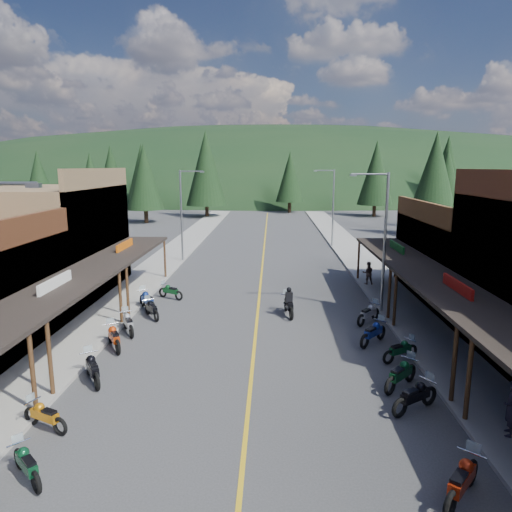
# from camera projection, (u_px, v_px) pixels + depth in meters

# --- Properties ---
(ground) EXTENTS (220.00, 220.00, 0.00)m
(ground) POSITION_uv_depth(u_px,v_px,m) (252.00, 373.00, 18.64)
(ground) COLOR #38383A
(ground) RESTS_ON ground
(centerline) EXTENTS (0.15, 90.00, 0.01)m
(centerline) POSITION_uv_depth(u_px,v_px,m) (262.00, 267.00, 38.25)
(centerline) COLOR gold
(centerline) RESTS_ON ground
(sidewalk_west) EXTENTS (3.40, 94.00, 0.15)m
(sidewalk_west) POSITION_uv_depth(u_px,v_px,m) (159.00, 265.00, 38.54)
(sidewalk_west) COLOR gray
(sidewalk_west) RESTS_ON ground
(sidewalk_east) EXTENTS (3.40, 94.00, 0.15)m
(sidewalk_east) POSITION_uv_depth(u_px,v_px,m) (367.00, 267.00, 37.94)
(sidewalk_east) COLOR gray
(sidewalk_east) RESTS_ON ground
(shop_west_3) EXTENTS (10.90, 10.20, 8.20)m
(shop_west_3) POSITION_uv_depth(u_px,v_px,m) (47.00, 242.00, 29.51)
(shop_west_3) COLOR brown
(shop_west_3) RESTS_ON ground
(shop_east_3) EXTENTS (10.90, 10.20, 6.20)m
(shop_east_3) POSITION_uv_depth(u_px,v_px,m) (477.00, 260.00, 28.76)
(shop_east_3) COLOR #4C2D16
(shop_east_3) RESTS_ON ground
(streetlight_1) EXTENTS (2.16, 0.18, 8.00)m
(streetlight_1) POSITION_uv_depth(u_px,v_px,m) (183.00, 211.00, 39.59)
(streetlight_1) COLOR gray
(streetlight_1) RESTS_ON ground
(streetlight_2) EXTENTS (2.16, 0.18, 8.00)m
(streetlight_2) POSITION_uv_depth(u_px,v_px,m) (382.00, 237.00, 25.39)
(streetlight_2) COLOR gray
(streetlight_2) RESTS_ON ground
(streetlight_3) EXTENTS (2.16, 0.18, 8.00)m
(streetlight_3) POSITION_uv_depth(u_px,v_px,m) (332.00, 204.00, 46.96)
(streetlight_3) COLOR gray
(streetlight_3) RESTS_ON ground
(ridge_hill) EXTENTS (310.00, 140.00, 60.00)m
(ridge_hill) POSITION_uv_depth(u_px,v_px,m) (270.00, 192.00, 151.01)
(ridge_hill) COLOR black
(ridge_hill) RESTS_ON ground
(pine_0) EXTENTS (5.04, 5.04, 11.00)m
(pine_0) POSITION_uv_depth(u_px,v_px,m) (39.00, 177.00, 79.54)
(pine_0) COLOR black
(pine_0) RESTS_ON ground
(pine_1) EXTENTS (5.88, 5.88, 12.50)m
(pine_1) POSITION_uv_depth(u_px,v_px,m) (142.00, 172.00, 86.69)
(pine_1) COLOR black
(pine_1) RESTS_ON ground
(pine_2) EXTENTS (6.72, 6.72, 14.00)m
(pine_2) POSITION_uv_depth(u_px,v_px,m) (206.00, 168.00, 74.30)
(pine_2) COLOR black
(pine_2) RESTS_ON ground
(pine_3) EXTENTS (5.04, 5.04, 11.00)m
(pine_3) POSITION_uv_depth(u_px,v_px,m) (290.00, 177.00, 81.96)
(pine_3) COLOR black
(pine_3) RESTS_ON ground
(pine_4) EXTENTS (5.88, 5.88, 12.50)m
(pine_4) POSITION_uv_depth(u_px,v_px,m) (376.00, 173.00, 75.46)
(pine_4) COLOR black
(pine_4) RESTS_ON ground
(pine_5) EXTENTS (6.72, 6.72, 14.00)m
(pine_5) POSITION_uv_depth(u_px,v_px,m) (447.00, 168.00, 86.53)
(pine_5) COLOR black
(pine_5) RESTS_ON ground
(pine_7) EXTENTS (5.88, 5.88, 12.50)m
(pine_7) POSITION_uv_depth(u_px,v_px,m) (111.00, 172.00, 92.85)
(pine_7) COLOR black
(pine_7) RESTS_ON ground
(pine_8) EXTENTS (4.48, 4.48, 10.00)m
(pine_8) POSITION_uv_depth(u_px,v_px,m) (91.00, 185.00, 57.45)
(pine_8) COLOR black
(pine_8) RESTS_ON ground
(pine_9) EXTENTS (4.93, 4.93, 10.80)m
(pine_9) POSITION_uv_depth(u_px,v_px,m) (446.00, 181.00, 60.71)
(pine_9) COLOR black
(pine_9) RESTS_ON ground
(pine_10) EXTENTS (5.38, 5.38, 11.60)m
(pine_10) POSITION_uv_depth(u_px,v_px,m) (144.00, 177.00, 66.97)
(pine_10) COLOR black
(pine_10) RESTS_ON ground
(pine_11) EXTENTS (5.82, 5.82, 12.40)m
(pine_11) POSITION_uv_depth(u_px,v_px,m) (435.00, 176.00, 53.83)
(pine_11) COLOR black
(pine_11) RESTS_ON ground
(bike_west_5) EXTENTS (1.78, 1.74, 1.07)m
(bike_west_5) POSITION_uv_depth(u_px,v_px,m) (27.00, 463.00, 12.18)
(bike_west_5) COLOR #0D4123
(bike_west_5) RESTS_ON ground
(bike_west_6) EXTENTS (1.97, 1.36, 1.07)m
(bike_west_6) POSITION_uv_depth(u_px,v_px,m) (45.00, 415.00, 14.54)
(bike_west_6) COLOR #BF710D
(bike_west_6) RESTS_ON ground
(bike_west_7) EXTENTS (1.76, 2.21, 1.24)m
(bike_west_7) POSITION_uv_depth(u_px,v_px,m) (92.00, 367.00, 17.77)
(bike_west_7) COLOR black
(bike_west_7) RESTS_ON ground
(bike_west_8) EXTENTS (1.73, 2.24, 1.24)m
(bike_west_8) POSITION_uv_depth(u_px,v_px,m) (114.00, 336.00, 21.03)
(bike_west_8) COLOR #C43A0E
(bike_west_8) RESTS_ON ground
(bike_west_9) EXTENTS (1.61, 2.18, 1.20)m
(bike_west_9) POSITION_uv_depth(u_px,v_px,m) (128.00, 322.00, 22.98)
(bike_west_9) COLOR #A5A5AA
(bike_west_9) RESTS_ON ground
(bike_west_10) EXTENTS (1.66, 2.01, 1.13)m
(bike_west_10) POSITION_uv_depth(u_px,v_px,m) (152.00, 308.00, 25.31)
(bike_west_10) COLOR black
(bike_west_10) RESTS_ON ground
(bike_west_11) EXTENTS (1.95, 2.29, 1.30)m
(bike_west_11) POSITION_uv_depth(u_px,v_px,m) (147.00, 300.00, 26.68)
(bike_west_11) COLOR navy
(bike_west_11) RESTS_ON ground
(bike_west_12) EXTENTS (1.97, 1.50, 1.09)m
(bike_west_12) POSITION_uv_depth(u_px,v_px,m) (171.00, 291.00, 29.01)
(bike_west_12) COLOR #0E481E
(bike_west_12) RESTS_ON ground
(bike_east_5) EXTENTS (1.99, 2.17, 1.26)m
(bike_east_5) POSITION_uv_depth(u_px,v_px,m) (462.00, 479.00, 11.41)
(bike_east_5) COLOR #A1220B
(bike_east_5) RESTS_ON ground
(bike_east_6) EXTENTS (2.18, 1.80, 1.23)m
(bike_east_6) POSITION_uv_depth(u_px,v_px,m) (415.00, 395.00, 15.64)
(bike_east_6) COLOR black
(bike_east_6) RESTS_ON ground
(bike_east_7) EXTENTS (2.02, 2.07, 1.24)m
(bike_east_7) POSITION_uv_depth(u_px,v_px,m) (401.00, 373.00, 17.29)
(bike_east_7) COLOR #0D4420
(bike_east_7) RESTS_ON ground
(bike_east_8) EXTENTS (1.97, 1.51, 1.09)m
(bike_east_8) POSITION_uv_depth(u_px,v_px,m) (400.00, 349.00, 19.72)
(bike_east_8) COLOR #0D4121
(bike_east_8) RESTS_ON ground
(bike_east_9) EXTENTS (1.99, 2.11, 1.24)m
(bike_east_9) POSITION_uv_depth(u_px,v_px,m) (373.00, 332.00, 21.60)
(bike_east_9) COLOR navy
(bike_east_9) RESTS_ON ground
(bike_east_10) EXTENTS (1.91, 2.02, 1.19)m
(bike_east_10) POSITION_uv_depth(u_px,v_px,m) (369.00, 313.00, 24.47)
(bike_east_10) COLOR #A1A1A6
(bike_east_10) RESTS_ON ground
(rider_on_bike) EXTENTS (1.09, 2.36, 1.73)m
(rider_on_bike) POSITION_uv_depth(u_px,v_px,m) (289.00, 304.00, 25.74)
(rider_on_bike) COLOR black
(rider_on_bike) RESTS_ON ground
(pedestrian_east_a) EXTENTS (0.64, 0.77, 1.81)m
(pedestrian_east_a) POSITION_uv_depth(u_px,v_px,m) (511.00, 408.00, 13.96)
(pedestrian_east_a) COLOR black
(pedestrian_east_a) RESTS_ON sidewalk_east
(pedestrian_east_b) EXTENTS (0.79, 0.47, 1.60)m
(pedestrian_east_b) POSITION_uv_depth(u_px,v_px,m) (368.00, 273.00, 32.04)
(pedestrian_east_b) COLOR brown
(pedestrian_east_b) RESTS_ON sidewalk_east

